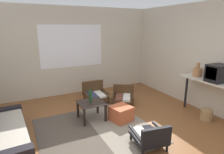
{
  "coord_description": "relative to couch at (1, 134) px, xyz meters",
  "views": [
    {
      "loc": [
        -1.59,
        -2.91,
        2.1
      ],
      "look_at": [
        0.4,
        1.05,
        0.94
      ],
      "focal_mm": 31.01,
      "sensor_mm": 36.0,
      "label": 1
    }
  ],
  "objects": [
    {
      "name": "area_rug",
      "position": [
        1.71,
        -0.26,
        -0.23
      ],
      "size": [
        2.29,
        2.16,
        0.01
      ],
      "color": "#4C4238",
      "rests_on": "ground"
    },
    {
      "name": "console_shelf",
      "position": [
        4.32,
        -0.85,
        0.58
      ],
      "size": [
        0.47,
        1.42,
        0.92
      ],
      "color": "beige",
      "rests_on": "ground"
    },
    {
      "name": "ground_plane",
      "position": [
        1.99,
        -0.74,
        -0.23
      ],
      "size": [
        7.8,
        7.8,
        0.0
      ],
      "primitive_type": "plane",
      "color": "brown"
    },
    {
      "name": "ottoman_orange",
      "position": [
        2.4,
        -0.12,
        -0.06
      ],
      "size": [
        0.52,
        0.52,
        0.34
      ],
      "primitive_type": "cube",
      "rotation": [
        0.0,
        0.0,
        0.21
      ],
      "color": "#BC5633",
      "rests_on": "ground"
    },
    {
      "name": "clay_vase",
      "position": [
        4.32,
        -0.49,
        0.8
      ],
      "size": [
        0.22,
        0.22,
        0.34
      ],
      "color": "#A87047",
      "rests_on": "console_shelf"
    },
    {
      "name": "far_wall_with_window",
      "position": [
        1.99,
        2.32,
        1.12
      ],
      "size": [
        5.6,
        0.13,
        2.7
      ],
      "color": "beige",
      "rests_on": "ground"
    },
    {
      "name": "armchair_striped_foreground",
      "position": [
        2.37,
        -1.24,
        -0.01
      ],
      "size": [
        0.64,
        0.69,
        0.49
      ],
      "color": "black",
      "rests_on": "ground"
    },
    {
      "name": "armchair_corner",
      "position": [
        2.98,
        0.79,
        -0.02
      ],
      "size": [
        0.84,
        0.85,
        0.47
      ],
      "color": "#472D19",
      "rests_on": "ground"
    },
    {
      "name": "crt_television",
      "position": [
        4.32,
        -1.01,
        0.88
      ],
      "size": [
        0.45,
        0.34,
        0.38
      ],
      "color": "black",
      "rests_on": "console_shelf"
    },
    {
      "name": "glass_bottle",
      "position": [
        1.82,
        0.27,
        0.33
      ],
      "size": [
        0.07,
        0.07,
        0.31
      ],
      "color": "#194723",
      "rests_on": "coffee_table"
    },
    {
      "name": "side_wall_right",
      "position": [
        4.65,
        -0.44,
        1.12
      ],
      "size": [
        0.12,
        6.6,
        2.7
      ],
      "primitive_type": "cube",
      "color": "beige",
      "rests_on": "ground"
    },
    {
      "name": "armchair_by_window",
      "position": [
        2.31,
        1.27,
        0.02
      ],
      "size": [
        0.66,
        0.62,
        0.56
      ],
      "color": "#472D19",
      "rests_on": "ground"
    },
    {
      "name": "wicker_basket",
      "position": [
        4.17,
        -0.98,
        -0.1
      ],
      "size": [
        0.26,
        0.26,
        0.26
      ],
      "primitive_type": "cylinder",
      "color": "#9E7A4C",
      "rests_on": "ground"
    },
    {
      "name": "coffee_table",
      "position": [
        1.82,
        0.24,
        0.11
      ],
      "size": [
        0.58,
        0.56,
        0.43
      ],
      "color": "black",
      "rests_on": "ground"
    },
    {
      "name": "couch",
      "position": [
        0.0,
        0.0,
        0.0
      ],
      "size": [
        0.86,
        1.97,
        0.76
      ],
      "color": "black",
      "rests_on": "ground"
    }
  ]
}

